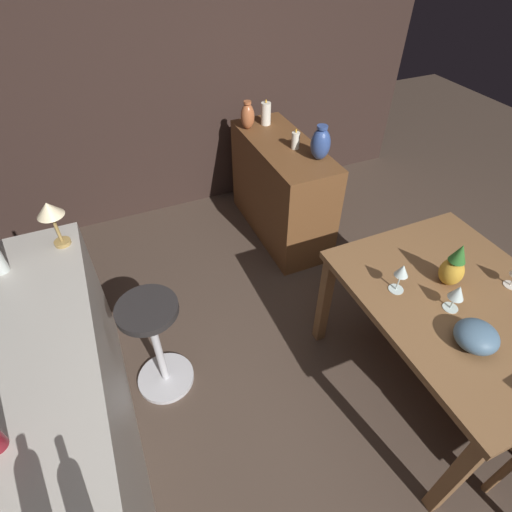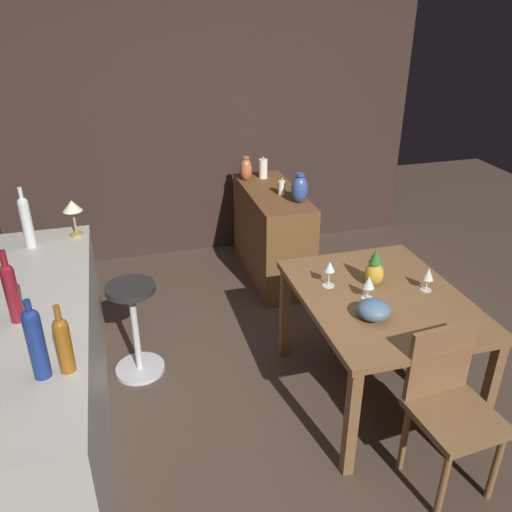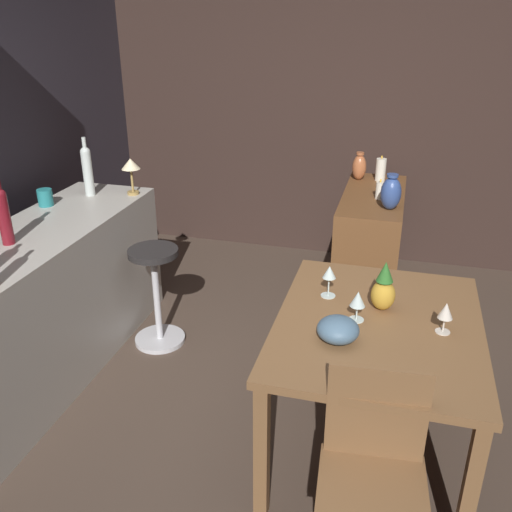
% 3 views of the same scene
% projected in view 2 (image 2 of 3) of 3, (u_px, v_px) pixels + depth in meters
% --- Properties ---
extents(ground_plane, '(9.00, 9.00, 0.00)m').
position_uv_depth(ground_plane, '(311.00, 413.00, 3.28)').
color(ground_plane, '#47382D').
extents(wall_side_right, '(0.10, 4.40, 2.60)m').
position_uv_depth(wall_side_right, '(187.00, 119.00, 4.81)').
color(wall_side_right, '#33231E').
rests_on(wall_side_right, ground_plane).
extents(dining_table, '(1.19, 0.94, 0.74)m').
position_uv_depth(dining_table, '(381.00, 308.00, 3.16)').
color(dining_table, brown).
rests_on(dining_table, ground_plane).
extents(kitchen_counter, '(2.10, 0.60, 0.90)m').
position_uv_depth(kitchen_counter, '(44.00, 380.00, 2.89)').
color(kitchen_counter, '#B2ADA3').
rests_on(kitchen_counter, ground_plane).
extents(sideboard_cabinet, '(1.10, 0.44, 0.82)m').
position_uv_depth(sideboard_cabinet, '(272.00, 235.00, 4.69)').
color(sideboard_cabinet, brown).
rests_on(sideboard_cabinet, ground_plane).
extents(chair_near_window, '(0.43, 0.43, 0.88)m').
position_uv_depth(chair_near_window, '(449.00, 403.00, 2.66)').
color(chair_near_window, brown).
rests_on(chair_near_window, ground_plane).
extents(bar_stool, '(0.34, 0.34, 0.68)m').
position_uv_depth(bar_stool, '(135.00, 327.00, 3.49)').
color(bar_stool, '#262323').
rests_on(bar_stool, ground_plane).
extents(wine_glass_left, '(0.07, 0.07, 0.17)m').
position_uv_depth(wine_glass_left, '(329.00, 268.00, 3.17)').
color(wine_glass_left, silver).
rests_on(wine_glass_left, dining_table).
extents(wine_glass_right, '(0.07, 0.07, 0.15)m').
position_uv_depth(wine_glass_right, '(369.00, 283.00, 3.04)').
color(wine_glass_right, silver).
rests_on(wine_glass_right, dining_table).
extents(wine_glass_center, '(0.07, 0.07, 0.15)m').
position_uv_depth(wine_glass_center, '(428.00, 275.00, 3.13)').
color(wine_glass_center, silver).
rests_on(wine_glass_center, dining_table).
extents(pineapple_centerpiece, '(0.12, 0.12, 0.25)m').
position_uv_depth(pineapple_centerpiece, '(375.00, 270.00, 3.19)').
color(pineapple_centerpiece, gold).
rests_on(pineapple_centerpiece, dining_table).
extents(fruit_bowl, '(0.19, 0.19, 0.11)m').
position_uv_depth(fruit_bowl, '(374.00, 310.00, 2.88)').
color(fruit_bowl, slate).
rests_on(fruit_bowl, dining_table).
extents(wine_bottle_clear, '(0.07, 0.07, 0.40)m').
position_uv_depth(wine_bottle_clear, '(26.00, 220.00, 3.27)').
color(wine_bottle_clear, silver).
rests_on(wine_bottle_clear, kitchen_counter).
extents(wine_bottle_cobalt, '(0.07, 0.07, 0.37)m').
position_uv_depth(wine_bottle_cobalt, '(36.00, 341.00, 2.15)').
color(wine_bottle_cobalt, navy).
rests_on(wine_bottle_cobalt, kitchen_counter).
extents(wine_bottle_amber, '(0.07, 0.07, 0.33)m').
position_uv_depth(wine_bottle_amber, '(63.00, 342.00, 2.20)').
color(wine_bottle_amber, '#8C5114').
rests_on(wine_bottle_amber, kitchen_counter).
extents(wine_bottle_ruby, '(0.07, 0.07, 0.38)m').
position_uv_depth(wine_bottle_ruby, '(11.00, 290.00, 2.52)').
color(wine_bottle_ruby, maroon).
rests_on(wine_bottle_ruby, kitchen_counter).
extents(counter_lamp, '(0.13, 0.13, 0.25)m').
position_uv_depth(counter_lamp, '(72.00, 209.00, 3.41)').
color(counter_lamp, '#A58447').
rests_on(counter_lamp, kitchen_counter).
extents(pillar_candle_tall, '(0.06, 0.06, 0.15)m').
position_uv_depth(pillar_candle_tall, '(282.00, 188.00, 4.40)').
color(pillar_candle_tall, white).
rests_on(pillar_candle_tall, sideboard_cabinet).
extents(pillar_candle_short, '(0.08, 0.08, 0.20)m').
position_uv_depth(pillar_candle_short, '(263.00, 169.00, 4.78)').
color(pillar_candle_short, white).
rests_on(pillar_candle_short, sideboard_cabinet).
extents(vase_copper, '(0.11, 0.11, 0.22)m').
position_uv_depth(vase_copper, '(246.00, 169.00, 4.72)').
color(vase_copper, '#B26038').
rests_on(vase_copper, sideboard_cabinet).
extents(vase_ceramic_blue, '(0.14, 0.14, 0.24)m').
position_uv_depth(vase_ceramic_blue, '(300.00, 189.00, 4.22)').
color(vase_ceramic_blue, '#334C8C').
rests_on(vase_ceramic_blue, sideboard_cabinet).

